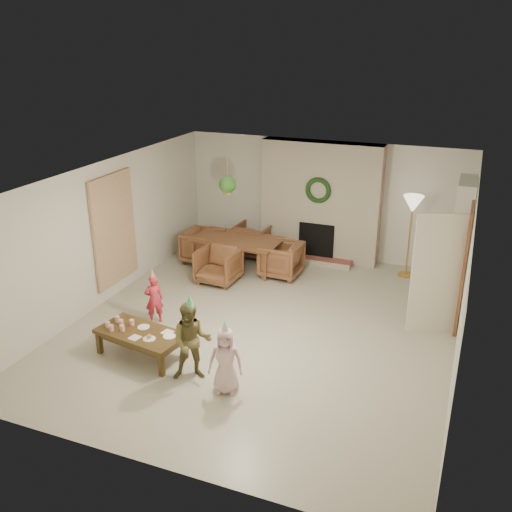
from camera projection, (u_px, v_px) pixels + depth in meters
The scene contains 56 objects.
floor at pixel (264, 325), 9.31m from camera, with size 7.00×7.00×0.00m, color #B7B29E.
ceiling at pixel (265, 178), 8.39m from camera, with size 7.00×7.00×0.00m, color white.
wall_back at pixel (323, 199), 11.88m from camera, with size 7.00×7.00×0.00m, color silver.
wall_front at pixel (145, 370), 5.83m from camera, with size 7.00×7.00×0.00m, color silver.
wall_left at pixel (105, 232), 9.88m from camera, with size 7.00×7.00×0.00m, color silver.
wall_right at pixel (465, 284), 7.82m from camera, with size 7.00×7.00×0.00m, color silver.
fireplace_mass at pixel (321, 202), 11.71m from camera, with size 2.50×0.40×2.50m, color #581B17.
fireplace_hearth at pixel (314, 260), 11.84m from camera, with size 1.60×0.30×0.12m, color maroon.
fireplace_firebox at pixel (317, 240), 11.84m from camera, with size 0.75×0.12×0.75m, color black.
fireplace_wreath at pixel (318, 190), 11.40m from camera, with size 0.54×0.54×0.10m, color #143614.
floor_lamp_base at pixel (406, 275), 11.25m from camera, with size 0.31×0.31×0.03m, color gold.
floor_lamp_post at pixel (409, 239), 10.97m from camera, with size 0.03×0.03×1.48m, color gold.
floor_lamp_shade at pixel (413, 204), 10.71m from camera, with size 0.40×0.40×0.33m, color beige.
bookshelf_carcass at pixel (460, 241), 9.92m from camera, with size 0.30×1.00×2.20m, color white.
bookshelf_shelf_a at pixel (454, 274), 10.17m from camera, with size 0.30×0.92×0.03m, color white.
bookshelf_shelf_b at pixel (457, 254), 10.02m from camera, with size 0.30×0.92×0.03m, color white.
bookshelf_shelf_c at pixel (460, 233), 9.87m from camera, with size 0.30×0.92×0.03m, color white.
bookshelf_shelf_d at pixel (463, 211), 9.73m from camera, with size 0.30×0.92×0.03m, color white.
books_row_lower at pixel (454, 270), 9.99m from camera, with size 0.20×0.40×0.24m, color #AA441F.
books_row_mid at pixel (457, 245), 10.02m from camera, with size 0.20×0.44×0.24m, color #274290.
books_row_upper at pixel (460, 227), 9.75m from camera, with size 0.20×0.36×0.22m, color gold.
door_frame at pixel (464, 268), 8.96m from camera, with size 0.05×0.86×2.04m, color brown.
door_leaf at pixel (437, 275), 8.77m from camera, with size 0.05×0.80×2.00m, color beige.
curtain_panel at pixel (114, 229), 10.04m from camera, with size 0.06×1.20×2.00m, color beige.
dining_table at pixel (237, 253), 11.51m from camera, with size 1.79×1.00×0.63m, color brown.
dining_chair_near at pixel (219, 265), 10.83m from camera, with size 0.74×0.76×0.70m, color brown.
dining_chair_far at pixel (253, 240), 12.16m from camera, with size 0.74×0.76×0.70m, color brown.
dining_chair_left at pixel (203, 246), 11.80m from camera, with size 0.74×0.76×0.70m, color brown.
dining_chair_right at pixel (281, 259), 11.12m from camera, with size 0.74×0.76×0.70m, color brown.
hanging_plant_cord at pixel (227, 172), 10.26m from camera, with size 0.01×0.01×0.70m, color tan.
hanging_plant_pot at pixel (228, 191), 10.39m from camera, with size 0.16×0.16×0.12m, color #94612F.
hanging_plant_foliage at pixel (228, 185), 10.35m from camera, with size 0.32×0.32×0.32m, color #23531B.
coffee_table_top at pixel (141, 333), 8.30m from camera, with size 1.32×0.66×0.06m, color #4C3719.
coffee_table_apron at pixel (141, 338), 8.33m from camera, with size 1.22×0.56×0.08m, color #4C3719.
coffee_leg_fl at pixel (99, 343), 8.45m from camera, with size 0.07×0.07×0.35m, color #4C3719.
coffee_leg_fr at pixel (161, 365), 7.88m from camera, with size 0.07×0.07×0.35m, color #4C3719.
coffee_leg_bl at pixel (124, 328), 8.88m from camera, with size 0.07×0.07×0.35m, color #4C3719.
coffee_leg_br at pixel (185, 348), 8.31m from camera, with size 0.07×0.07×0.35m, color #4C3719.
cup_a at pixel (108, 325), 8.40m from camera, with size 0.07×0.07×0.09m, color white.
cup_b at pixel (117, 319), 8.56m from camera, with size 0.07×0.07×0.09m, color white.
cup_c at pixel (111, 328), 8.30m from camera, with size 0.07×0.07×0.09m, color white.
cup_d at pixel (121, 322), 8.46m from camera, with size 0.07×0.07×0.09m, color white.
cup_e at pixel (122, 328), 8.29m from camera, with size 0.07×0.07×0.09m, color white.
cup_f at pixel (132, 322), 8.46m from camera, with size 0.07×0.07×0.09m, color white.
plate_a at pixel (144, 327), 8.41m from camera, with size 0.18×0.18×0.01m, color white.
plate_b at pixel (149, 339), 8.09m from camera, with size 0.18×0.18×0.01m, color white.
plate_c at pixel (169, 336), 8.15m from camera, with size 0.18×0.18×0.01m, color white.
food_scoop at pixel (149, 336), 8.07m from camera, with size 0.07×0.07×0.07m, color tan.
napkin_left at pixel (135, 338), 8.12m from camera, with size 0.15×0.15×0.01m, color #FBB9D4.
napkin_right at pixel (167, 332), 8.27m from camera, with size 0.15×0.15×0.01m, color #FBB9D4.
child_red at pixel (154, 299), 9.28m from camera, with size 0.31×0.20×0.84m, color red.
party_hat_red at pixel (152, 274), 9.11m from camera, with size 0.12×0.12×0.16m, color gold.
child_plaid at pixel (192, 342), 7.69m from camera, with size 0.56×0.44×1.15m, color brown.
party_hat_plaid at pixel (190, 301), 7.47m from camera, with size 0.14×0.14×0.19m, color #48A96A.
child_pink at pixel (225, 361), 7.43m from camera, with size 0.46×0.30×0.94m, color beige.
party_hat_pink at pixel (225, 327), 7.25m from camera, with size 0.12×0.12×0.17m, color silver.
Camera 1 is at (2.91, -7.71, 4.49)m, focal length 39.39 mm.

